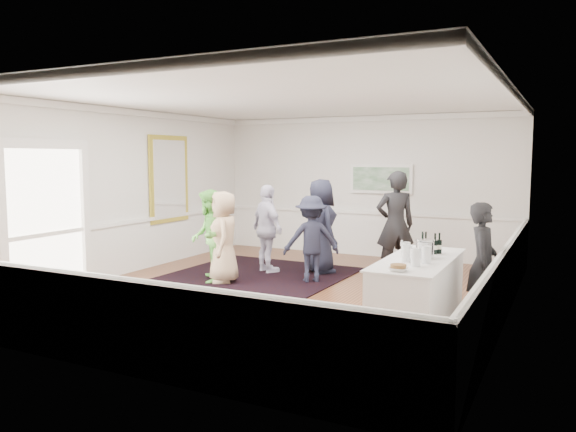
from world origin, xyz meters
The scene contains 23 objects.
floor centered at (0.00, 0.00, 0.00)m, with size 8.00×8.00×0.00m, color brown.
ceiling centered at (0.00, 0.00, 3.20)m, with size 7.00×8.00×0.02m, color white.
wall_left centered at (-3.50, 0.00, 1.60)m, with size 0.02×8.00×3.20m, color white.
wall_right centered at (3.50, 0.00, 1.60)m, with size 0.02×8.00×3.20m, color white.
wall_back centered at (0.00, 4.00, 1.60)m, with size 7.00×0.02×3.20m, color white.
wall_front centered at (0.00, -4.00, 1.60)m, with size 7.00×0.02×3.20m, color white.
wainscoting centered at (0.00, 0.00, 0.50)m, with size 7.00×8.00×1.00m, color white, non-canonical shape.
mirror centered at (-3.45, 1.30, 1.80)m, with size 0.05×1.25×1.85m.
doorway centered at (-3.45, -1.90, 1.42)m, with size 0.10×1.78×2.56m.
landscape_painting centered at (0.40, 3.95, 1.78)m, with size 1.44×0.06×0.66m.
area_rug centered at (-1.07, 0.41, 0.01)m, with size 3.20×4.20×0.02m, color black.
serving_table centered at (2.45, -0.89, 0.46)m, with size 0.86×2.26×0.91m.
bartender centered at (3.20, -0.34, 0.83)m, with size 0.60×0.40×1.66m, color black.
guest_tan centered at (-1.32, 0.14, 0.83)m, with size 0.81×0.53×1.66m, color tan.
guest_green centered at (-1.60, 0.08, 0.84)m, with size 0.82×0.64×1.69m, color #6ED254.
guest_lilac centered at (-1.04, 1.27, 0.87)m, with size 1.02×0.42×1.73m, color silver.
guest_dark_a centered at (0.07, 0.90, 0.79)m, with size 1.02×0.59×1.58m, color black.
guest_dark_b centered at (1.31, 1.96, 1.01)m, with size 0.73×0.48×2.01m, color black.
guest_navy centered at (-0.10, 1.71, 0.92)m, with size 0.90×0.59×1.84m, color black.
wine_bottles centered at (2.47, -0.39, 1.07)m, with size 0.32×0.23×0.31m.
juice_pitchers centered at (2.46, -1.13, 1.03)m, with size 0.43×0.65×0.24m.
ice_bucket centered at (2.50, -0.77, 1.03)m, with size 0.26×0.26×0.24m, color silver.
nut_bowl centered at (2.43, -1.81, 0.95)m, with size 0.23×0.23×0.08m.
Camera 1 is at (4.21, -8.27, 2.27)m, focal length 35.00 mm.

